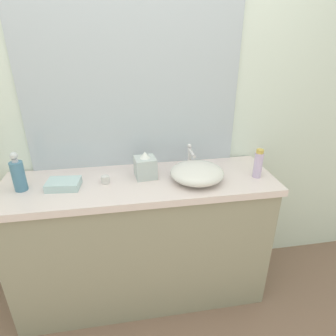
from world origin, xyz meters
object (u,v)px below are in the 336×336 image
at_px(sink_basin, 197,173).
at_px(candle_jar, 105,180).
at_px(tissue_box, 145,166).
at_px(folded_hand_towel, 64,184).
at_px(lotion_bottle, 258,164).
at_px(soap_dispenser, 18,174).

height_order(sink_basin, candle_jar, sink_basin).
distance_m(tissue_box, folded_hand_towel, 0.49).
relative_size(sink_basin, lotion_bottle, 1.78).
bearing_deg(lotion_bottle, soap_dispenser, 177.30).
distance_m(soap_dispenser, lotion_bottle, 1.39).
bearing_deg(tissue_box, folded_hand_towel, -172.78).
bearing_deg(candle_jar, folded_hand_towel, -175.57).
relative_size(soap_dispenser, candle_jar, 4.71).
distance_m(sink_basin, lotion_bottle, 0.38).
xyz_separation_m(tissue_box, folded_hand_towel, (-0.48, -0.06, -0.05)).
xyz_separation_m(lotion_bottle, candle_jar, (-0.92, 0.07, -0.06)).
distance_m(sink_basin, folded_hand_towel, 0.78).
bearing_deg(folded_hand_towel, soap_dispenser, 176.81).
relative_size(soap_dispenser, folded_hand_towel, 1.25).
height_order(tissue_box, folded_hand_towel, tissue_box).
bearing_deg(folded_hand_towel, tissue_box, 7.22).
height_order(lotion_bottle, tissue_box, lotion_bottle).
bearing_deg(tissue_box, soap_dispenser, -176.17).
xyz_separation_m(lotion_bottle, folded_hand_towel, (-1.16, 0.05, -0.06)).
distance_m(soap_dispenser, tissue_box, 0.71).
bearing_deg(lotion_bottle, tissue_box, 170.55).
xyz_separation_m(sink_basin, lotion_bottle, (0.38, -0.02, 0.04)).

